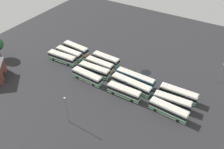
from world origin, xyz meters
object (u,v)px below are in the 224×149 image
Objects in this scene: bus_row3_slot2 at (178,94)px; lamp_post_by_building at (221,72)px; bus_row0_slot3 at (76,49)px; bus_row2_slot2 at (135,78)px; bus_row0_slot2 at (69,53)px; bus_row3_slot1 at (172,101)px; bus_row0_slot1 at (62,58)px; bus_row2_slot0 at (124,92)px; lamp_post_mid_lot at (67,109)px; bus_row1_slot1 at (94,70)px; bus_row3_slot0 at (169,110)px; bus_row1_slot2 at (100,65)px; bus_row1_slot0 at (87,76)px; bus_row1_slot3 at (106,59)px; bus_row2_slot1 at (131,85)px.

bus_row3_slot2 is 1.53× the size of lamp_post_by_building.
bus_row2_slot2 is at bearing -8.76° from bus_row0_slot3.
bus_row0_slot2 is 43.22m from bus_row3_slot1.
bus_row0_slot2 is 54.65m from lamp_post_by_building.
bus_row2_slot0 is (29.02, -4.41, -0.00)m from bus_row0_slot1.
bus_row2_slot0 is at bearing 63.88° from lamp_post_mid_lot.
lamp_post_by_building is (38.23, 18.05, 2.40)m from bus_row1_slot1.
bus_row2_slot0 is 0.93× the size of bus_row3_slot2.
bus_row3_slot2 is at bearing 28.08° from bus_row2_slot0.
bus_row3_slot0 is (14.55, -0.08, 0.00)m from bus_row2_slot0.
bus_row1_slot0 is at bearing -88.99° from bus_row1_slot2.
bus_row3_slot1 is (14.38, -4.04, -0.00)m from bus_row2_slot2.
bus_row2_slot0 is at bearing -136.99° from lamp_post_by_building.
lamp_post_by_building is (38.47, 14.44, 2.40)m from bus_row1_slot2.
bus_row0_slot1 is 7.75m from bus_row0_slot3.
bus_row2_slot2 and bus_row3_slot1 have the same top height.
bus_row3_slot1 is at bearing 7.01° from bus_row1_slot0.
bus_row2_slot0 is at bearing -0.73° from bus_row1_slot0.
bus_row1_slot3 is at bearing -164.76° from lamp_post_by_building.
bus_row1_slot1 is at bearing -86.18° from bus_row1_slot2.
bus_row3_slot2 is (43.44, -4.24, 0.00)m from bus_row0_slot3.
bus_row1_slot3 is 0.77× the size of bus_row2_slot2.
bus_row1_slot3 is at bearing 15.41° from bus_row0_slot2.
bus_row1_slot0 is 1.21× the size of lamp_post_mid_lot.
bus_row2_slot1 is at bearing -28.18° from bus_row1_slot3.
bus_row0_slot1 is at bearing -175.43° from bus_row3_slot2.
bus_row0_slot1 is 1.02× the size of bus_row0_slot3.
bus_row1_slot3 and bus_row3_slot1 have the same top height.
bus_row1_slot0 is 0.98× the size of bus_row1_slot1.
bus_row0_slot3 is at bearing 151.50° from bus_row1_slot1.
bus_row1_slot1 is 28.57m from bus_row3_slot1.
bus_row1_slot1 and bus_row3_slot1 have the same top height.
lamp_post_mid_lot is at bearing -112.25° from bus_row2_slot1.
bus_row0_slot2 is 43.49m from bus_row3_slot2.
bus_row1_slot1 is 42.35m from lamp_post_by_building.
bus_row1_slot1 is at bearing 105.28° from lamp_post_mid_lot.
lamp_post_mid_lot is (-32.38, -39.46, 0.88)m from lamp_post_by_building.
bus_row1_slot2 is at bearing 164.52° from bus_row3_slot0.
lamp_post_mid_lot reaches higher than bus_row2_slot0.
bus_row2_slot1 is 14.04m from bus_row3_slot1.
bus_row2_slot0 is (14.22, -4.34, -0.00)m from bus_row1_slot1.
bus_row2_slot0 and bus_row3_slot1 have the same top height.
bus_row1_slot3 is 29.81m from lamp_post_mid_lot.
bus_row3_slot2 is at bearing -122.36° from lamp_post_by_building.
bus_row0_slot3 is at bearing 168.88° from bus_row3_slot1.
bus_row0_slot1 is 29.19m from bus_row2_slot2.
bus_row1_slot1 is 1.00× the size of bus_row3_slot0.
bus_row1_slot0 is 44.37m from lamp_post_by_building.
bus_row1_slot1 and bus_row3_slot0 have the same top height.
bus_row1_slot0 and bus_row1_slot3 have the same top height.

